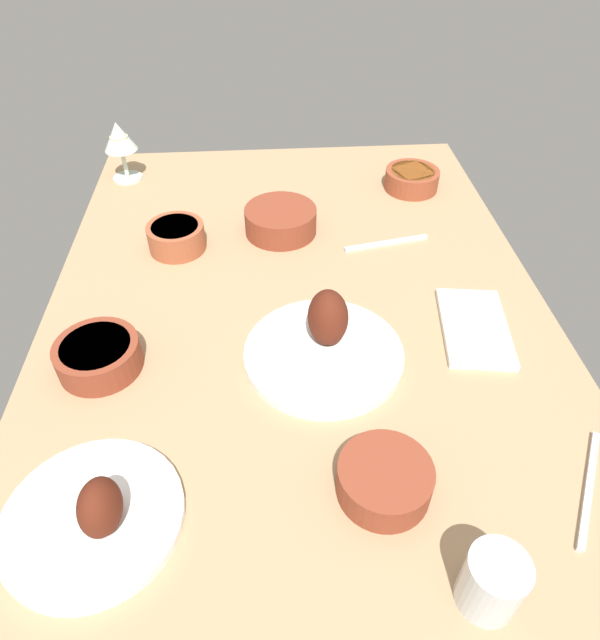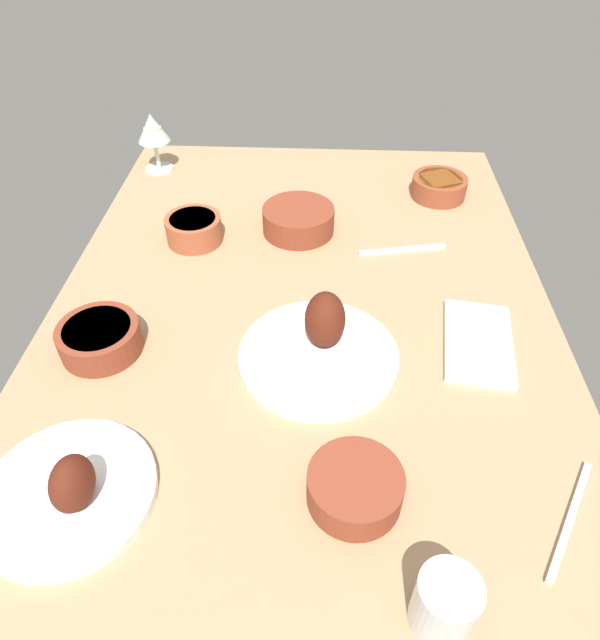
{
  "view_description": "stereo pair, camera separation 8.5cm",
  "coord_description": "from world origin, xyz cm",
  "px_view_note": "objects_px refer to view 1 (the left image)",
  "views": [
    {
      "loc": [
        -69.01,
        4.99,
        68.98
      ],
      "look_at": [
        0.0,
        0.0,
        6.0
      ],
      "focal_mm": 30.98,
      "sensor_mm": 36.0,
      "label": 1
    },
    {
      "loc": [
        -69.1,
        -3.47,
        68.98
      ],
      "look_at": [
        0.0,
        0.0,
        6.0
      ],
      "focal_mm": 30.98,
      "sensor_mm": 36.0,
      "label": 2
    }
  ],
  "objects_px": {
    "plate_center_main": "(325,342)",
    "bowl_cream": "(98,355)",
    "bowl_potatoes": "(176,236)",
    "water_tumbler": "(492,582)",
    "bowl_pasta": "(281,220)",
    "spoon_loose": "(589,488)",
    "bowl_soup": "(412,179)",
    "wine_glass": "(119,139)",
    "bowl_onions": "(385,479)",
    "folded_napkin": "(474,327)",
    "fork_loose": "(386,243)",
    "plate_far_side": "(95,516)"
  },
  "relations": [
    {
      "from": "bowl_soup",
      "to": "bowl_pasta",
      "type": "height_order",
      "value": "bowl_pasta"
    },
    {
      "from": "plate_far_side",
      "to": "fork_loose",
      "type": "distance_m",
      "value": 0.74
    },
    {
      "from": "plate_far_side",
      "to": "bowl_cream",
      "type": "bearing_deg",
      "value": 9.7
    },
    {
      "from": "bowl_soup",
      "to": "bowl_potatoes",
      "type": "bearing_deg",
      "value": 111.63
    },
    {
      "from": "plate_center_main",
      "to": "water_tumbler",
      "type": "height_order",
      "value": "plate_center_main"
    },
    {
      "from": "wine_glass",
      "to": "water_tumbler",
      "type": "distance_m",
      "value": 1.16
    },
    {
      "from": "bowl_onions",
      "to": "wine_glass",
      "type": "height_order",
      "value": "wine_glass"
    },
    {
      "from": "folded_napkin",
      "to": "fork_loose",
      "type": "relative_size",
      "value": 1.05
    },
    {
      "from": "plate_center_main",
      "to": "bowl_soup",
      "type": "relative_size",
      "value": 2.07
    },
    {
      "from": "bowl_soup",
      "to": "fork_loose",
      "type": "distance_m",
      "value": 0.25
    },
    {
      "from": "bowl_soup",
      "to": "bowl_potatoes",
      "type": "relative_size",
      "value": 1.09
    },
    {
      "from": "bowl_pasta",
      "to": "water_tumbler",
      "type": "bearing_deg",
      "value": -165.73
    },
    {
      "from": "water_tumbler",
      "to": "folded_napkin",
      "type": "bearing_deg",
      "value": -15.88
    },
    {
      "from": "bowl_soup",
      "to": "bowl_potatoes",
      "type": "height_order",
      "value": "bowl_potatoes"
    },
    {
      "from": "bowl_potatoes",
      "to": "folded_napkin",
      "type": "distance_m",
      "value": 0.6
    },
    {
      "from": "bowl_cream",
      "to": "fork_loose",
      "type": "height_order",
      "value": "bowl_cream"
    },
    {
      "from": "bowl_potatoes",
      "to": "wine_glass",
      "type": "distance_m",
      "value": 0.35
    },
    {
      "from": "bowl_pasta",
      "to": "water_tumbler",
      "type": "xyz_separation_m",
      "value": [
        -0.76,
        -0.19,
        0.01
      ]
    },
    {
      "from": "bowl_cream",
      "to": "wine_glass",
      "type": "bearing_deg",
      "value": 5.19
    },
    {
      "from": "bowl_pasta",
      "to": "plate_far_side",
      "type": "bearing_deg",
      "value": 158.01
    },
    {
      "from": "plate_far_side",
      "to": "wine_glass",
      "type": "height_order",
      "value": "wine_glass"
    },
    {
      "from": "bowl_pasta",
      "to": "bowl_potatoes",
      "type": "relative_size",
      "value": 1.32
    },
    {
      "from": "bowl_onions",
      "to": "bowl_potatoes",
      "type": "height_order",
      "value": "bowl_potatoes"
    },
    {
      "from": "bowl_pasta",
      "to": "bowl_potatoes",
      "type": "distance_m",
      "value": 0.22
    },
    {
      "from": "plate_center_main",
      "to": "bowl_cream",
      "type": "height_order",
      "value": "plate_center_main"
    },
    {
      "from": "plate_center_main",
      "to": "bowl_soup",
      "type": "bearing_deg",
      "value": -26.25
    },
    {
      "from": "bowl_potatoes",
      "to": "bowl_pasta",
      "type": "bearing_deg",
      "value": -77.74
    },
    {
      "from": "plate_far_side",
      "to": "bowl_potatoes",
      "type": "xyz_separation_m",
      "value": [
        0.59,
        -0.05,
        0.01
      ]
    },
    {
      "from": "spoon_loose",
      "to": "bowl_potatoes",
      "type": "bearing_deg",
      "value": -104.31
    },
    {
      "from": "plate_far_side",
      "to": "bowl_onions",
      "type": "xyz_separation_m",
      "value": [
        0.02,
        -0.36,
        0.01
      ]
    },
    {
      "from": "bowl_onions",
      "to": "wine_glass",
      "type": "bearing_deg",
      "value": 27.88
    },
    {
      "from": "bowl_onions",
      "to": "folded_napkin",
      "type": "height_order",
      "value": "bowl_onions"
    },
    {
      "from": "plate_far_side",
      "to": "plate_center_main",
      "type": "bearing_deg",
      "value": -48.83
    },
    {
      "from": "bowl_cream",
      "to": "wine_glass",
      "type": "xyz_separation_m",
      "value": [
        0.63,
        0.06,
        0.07
      ]
    },
    {
      "from": "wine_glass",
      "to": "spoon_loose",
      "type": "distance_m",
      "value": 1.16
    },
    {
      "from": "water_tumbler",
      "to": "folded_napkin",
      "type": "distance_m",
      "value": 0.45
    },
    {
      "from": "folded_napkin",
      "to": "water_tumbler",
      "type": "bearing_deg",
      "value": 164.12
    },
    {
      "from": "bowl_onions",
      "to": "plate_center_main",
      "type": "bearing_deg",
      "value": 11.06
    },
    {
      "from": "bowl_potatoes",
      "to": "wine_glass",
      "type": "xyz_separation_m",
      "value": [
        0.31,
        0.15,
        0.07
      ]
    },
    {
      "from": "plate_far_side",
      "to": "bowl_potatoes",
      "type": "distance_m",
      "value": 0.59
    },
    {
      "from": "bowl_pasta",
      "to": "fork_loose",
      "type": "height_order",
      "value": "bowl_pasta"
    },
    {
      "from": "spoon_loose",
      "to": "wine_glass",
      "type": "bearing_deg",
      "value": -109.73
    },
    {
      "from": "bowl_potatoes",
      "to": "water_tumbler",
      "type": "xyz_separation_m",
      "value": [
        -0.71,
        -0.41,
        0.01
      ]
    },
    {
      "from": "fork_loose",
      "to": "spoon_loose",
      "type": "xyz_separation_m",
      "value": [
        -0.57,
        -0.16,
        0.0
      ]
    },
    {
      "from": "water_tumbler",
      "to": "plate_center_main",
      "type": "bearing_deg",
      "value": 19.38
    },
    {
      "from": "wine_glass",
      "to": "water_tumbler",
      "type": "bearing_deg",
      "value": -151.48
    },
    {
      "from": "bowl_pasta",
      "to": "spoon_loose",
      "type": "xyz_separation_m",
      "value": [
        -0.64,
        -0.37,
        -0.03
      ]
    },
    {
      "from": "folded_napkin",
      "to": "spoon_loose",
      "type": "bearing_deg",
      "value": -169.73
    },
    {
      "from": "bowl_soup",
      "to": "wine_glass",
      "type": "bearing_deg",
      "value": 81.8
    },
    {
      "from": "bowl_soup",
      "to": "water_tumbler",
      "type": "distance_m",
      "value": 0.93
    }
  ]
}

